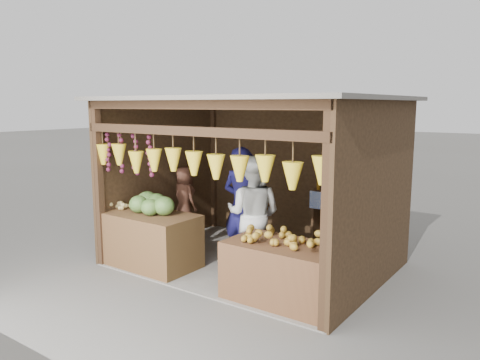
# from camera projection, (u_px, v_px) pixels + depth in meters

# --- Properties ---
(ground) EXTENTS (80.00, 80.00, 0.00)m
(ground) POSITION_uv_depth(u_px,v_px,m) (253.00, 263.00, 7.57)
(ground) COLOR #514F49
(ground) RESTS_ON ground
(stall_structure) EXTENTS (4.30, 3.30, 2.66)m
(stall_structure) POSITION_uv_depth(u_px,v_px,m) (250.00, 161.00, 7.29)
(stall_structure) COLOR slate
(stall_structure) RESTS_ON ground
(back_shelf) EXTENTS (1.25, 0.32, 1.32)m
(back_shelf) POSITION_uv_depth(u_px,v_px,m) (347.00, 205.00, 7.86)
(back_shelf) COLOR #382314
(back_shelf) RESTS_ON ground
(counter_left) EXTENTS (1.53, 0.85, 0.85)m
(counter_left) POSITION_uv_depth(u_px,v_px,m) (150.00, 240.00, 7.38)
(counter_left) COLOR #4A3318
(counter_left) RESTS_ON ground
(counter_right) EXTENTS (1.51, 0.85, 0.78)m
(counter_right) POSITION_uv_depth(u_px,v_px,m) (284.00, 273.00, 6.04)
(counter_right) COLOR #472817
(counter_right) RESTS_ON ground
(stool) EXTENTS (0.30, 0.30, 0.28)m
(stool) POSITION_uv_depth(u_px,v_px,m) (185.00, 236.00, 8.63)
(stool) COLOR black
(stool) RESTS_ON ground
(man_standing) EXTENTS (0.70, 0.47, 1.90)m
(man_standing) POSITION_uv_depth(u_px,v_px,m) (242.00, 206.00, 7.38)
(man_standing) COLOR #16134A
(man_standing) RESTS_ON ground
(woman_standing) EXTENTS (1.01, 0.87, 1.79)m
(woman_standing) POSITION_uv_depth(u_px,v_px,m) (253.00, 214.00, 7.11)
(woman_standing) COLOR silver
(woman_standing) RESTS_ON ground
(vendor_seated) EXTENTS (0.64, 0.50, 1.15)m
(vendor_seated) POSITION_uv_depth(u_px,v_px,m) (184.00, 198.00, 8.51)
(vendor_seated) COLOR brown
(vendor_seated) RESTS_ON stool
(melon_pile) EXTENTS (1.00, 0.50, 0.32)m
(melon_pile) POSITION_uv_depth(u_px,v_px,m) (150.00, 203.00, 7.35)
(melon_pile) COLOR #174A13
(melon_pile) RESTS_ON counter_left
(tanfruit_pile) EXTENTS (0.34, 0.40, 0.13)m
(tanfruit_pile) POSITION_uv_depth(u_px,v_px,m) (120.00, 205.00, 7.65)
(tanfruit_pile) COLOR #A9914E
(tanfruit_pile) RESTS_ON counter_left
(mango_pile) EXTENTS (1.40, 0.64, 0.22)m
(mango_pile) POSITION_uv_depth(u_px,v_px,m) (286.00, 235.00, 5.98)
(mango_pile) COLOR #BC5E19
(mango_pile) RESTS_ON counter_right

